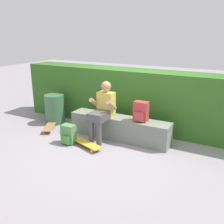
{
  "coord_description": "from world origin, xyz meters",
  "views": [
    {
      "loc": [
        2.29,
        -4.26,
        2.21
      ],
      "look_at": [
        -0.13,
        0.21,
        0.6
      ],
      "focal_mm": 41.02,
      "sensor_mm": 36.0,
      "label": 1
    }
  ],
  "objects": [
    {
      "name": "ground_plane",
      "position": [
        0.0,
        0.0,
        0.0
      ],
      "size": [
        24.0,
        24.0,
        0.0
      ],
      "primitive_type": "plane",
      "color": "gray"
    },
    {
      "name": "bench_main",
      "position": [
        0.0,
        0.3,
        0.24
      ],
      "size": [
        2.2,
        0.43,
        0.48
      ],
      "color": "slate",
      "rests_on": "ground"
    },
    {
      "name": "backpack_on_bench",
      "position": [
        0.48,
        0.29,
        0.67
      ],
      "size": [
        0.28,
        0.23,
        0.4
      ],
      "color": "#B23833",
      "rests_on": "bench_main"
    },
    {
      "name": "backpack_on_ground",
      "position": [
        -0.79,
        -0.44,
        0.19
      ],
      "size": [
        0.28,
        0.23,
        0.4
      ],
      "color": "#51894C",
      "rests_on": "ground"
    },
    {
      "name": "skateboard_near_person",
      "position": [
        -0.4,
        -0.39,
        0.07
      ],
      "size": [
        0.82,
        0.44,
        0.09
      ],
      "color": "gold",
      "rests_on": "ground"
    },
    {
      "name": "trash_bin",
      "position": [
        -1.86,
        0.41,
        0.36
      ],
      "size": [
        0.48,
        0.48,
        0.72
      ],
      "color": "#3D6B47",
      "rests_on": "ground"
    },
    {
      "name": "skateboard_beside_bench",
      "position": [
        -1.69,
        0.03,
        0.07
      ],
      "size": [
        0.56,
        0.8,
        0.09
      ],
      "color": "olive",
      "rests_on": "ground"
    },
    {
      "name": "person_skater",
      "position": [
        -0.28,
        0.09,
        0.67
      ],
      "size": [
        0.49,
        0.62,
        1.23
      ],
      "color": "gold",
      "rests_on": "ground"
    },
    {
      "name": "hedge_row",
      "position": [
        0.23,
        1.14,
        0.68
      ],
      "size": [
        6.39,
        0.68,
        1.37
      ],
      "color": "#316421",
      "rests_on": "ground"
    }
  ]
}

